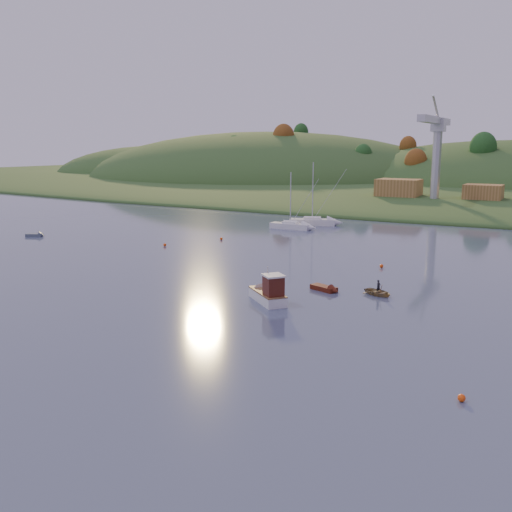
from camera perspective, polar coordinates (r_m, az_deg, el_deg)
The scene contains 22 objects.
ground at distance 46.41m, azimuth -19.93°, elevation -9.82°, with size 500.00×500.00×0.00m, color #3C4963.
far_shore at distance 260.45m, azimuth 22.12°, elevation 6.69°, with size 620.00×220.00×1.50m, color #254C1E.
shore_slope at distance 196.34m, azimuth 19.58°, elevation 5.71°, with size 640.00×150.00×7.00m, color #254C1E.
hill_left_far at distance 310.91m, azimuth -9.22°, elevation 7.92°, with size 120.00×100.00×32.00m, color #254C1E.
hill_left at distance 259.63m, azimuth 0.95°, elevation 7.48°, with size 170.00×140.00×44.00m, color #254C1E.
hill_center at distance 239.48m, azimuth 23.86°, elevation 6.25°, with size 140.00×120.00×36.00m, color #254C1E.
hillside_trees at distance 216.01m, azimuth 20.52°, elevation 6.07°, with size 280.00×50.00×32.00m, color #1B4C1B, non-canonical shape.
wharf at distance 153.20m, azimuth 18.61°, elevation 4.90°, with size 42.00×16.00×2.40m, color slate.
shed_west at distance 156.81m, azimuth 14.07°, elevation 6.59°, with size 11.00×8.00×4.80m, color olive.
shed_east at distance 153.61m, azimuth 21.76°, elevation 5.91°, with size 9.00×7.00×4.00m, color olive.
dock_crane at distance 149.55m, azimuth 17.57°, elevation 10.97°, with size 3.20×28.00×20.30m.
fishing_boat at distance 59.57m, azimuth 1.00°, elevation -3.61°, with size 6.49×5.89×4.28m.
sailboat_near at distance 111.09m, azimuth 3.45°, elevation 3.09°, with size 7.98×2.64×10.97m.
sailboat_far at distance 116.67m, azimuth 5.65°, elevation 3.48°, with size 9.51×5.80×12.67m.
canoe at distance 63.23m, azimuth 12.13°, elevation -3.55°, with size 2.43×3.40×0.70m, color #988154.
paddler at distance 63.14m, azimuth 12.14°, elevation -3.23°, with size 0.53×0.35×1.45m, color black.
red_tender at distance 63.87m, azimuth 7.26°, elevation -3.33°, with size 3.92×2.48×1.26m.
grey_dinghy at distance 108.87m, azimuth -21.00°, elevation 1.97°, with size 3.50×2.50×1.23m.
buoy_0 at distance 39.43m, azimuth 19.87°, elevation -13.20°, with size 0.50×0.50×0.50m, color #FF4E0D.
buoy_1 at distance 77.37m, azimuth 12.44°, elevation -0.99°, with size 0.50×0.50×0.50m, color #FF4E0D.
buoy_2 at distance 92.83m, azimuth -9.10°, elevation 1.11°, with size 0.50×0.50×0.50m, color #FF4E0D.
buoy_3 at distance 97.86m, azimuth -3.50°, elevation 1.74°, with size 0.50×0.50×0.50m, color #FF4E0D.
Camera 1 is at (33.57, -27.78, 15.98)m, focal length 40.00 mm.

